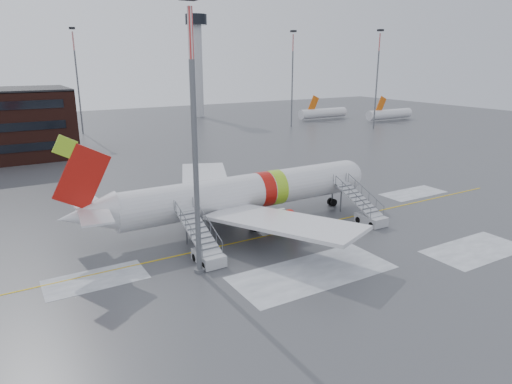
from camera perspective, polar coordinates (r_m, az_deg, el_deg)
ground at (r=49.83m, az=5.61°, el=-4.03°), size 260.00×260.00×0.00m
airliner at (r=48.56m, az=-2.17°, el=-0.25°), size 35.03×32.97×11.18m
airstair_fwd at (r=51.30m, az=13.64°, el=-2.56°), size 2.05×7.70×3.48m
airstair_aft at (r=40.92m, az=-6.40°, el=-7.08°), size 2.05×7.70×3.48m
pushback_tug at (r=48.04m, az=5.99°, el=-3.97°), size 2.91×2.43×1.52m
light_mast_near at (r=35.77m, az=-7.69°, el=6.74°), size 1.20×1.20×21.76m
control_tower at (r=144.64m, az=-7.36°, el=16.74°), size 6.40×6.40×30.00m
light_mast_far_ne at (r=121.67m, az=4.58°, el=14.62°), size 1.20×1.20×24.25m
light_mast_far_n at (r=117.29m, az=-21.49°, el=13.52°), size 1.20×1.20×24.25m
light_mast_far_e at (r=121.26m, az=14.93°, el=14.14°), size 1.20×1.20×24.25m
distant_aircraft at (r=137.02m, az=11.08°, el=8.74°), size 35.00×18.00×8.00m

